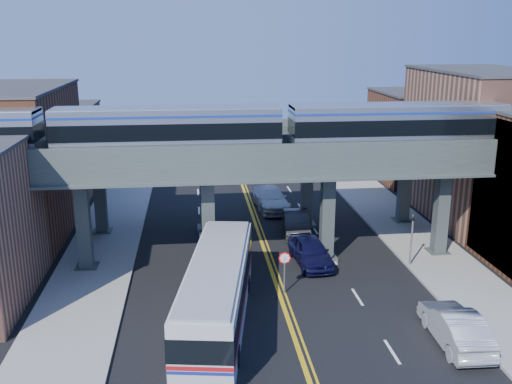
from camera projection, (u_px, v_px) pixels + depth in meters
ground at (287, 317)px, 31.08m from camera, size 120.00×120.00×0.00m
sidewalk_west at (100, 256)px, 39.39m from camera, size 5.00×70.00×0.16m
sidewalk_east at (420, 243)px, 41.86m from camera, size 5.00×70.00×0.16m
building_west_b at (11, 163)px, 42.92m from camera, size 8.00×14.00×11.00m
building_west_c at (53, 149)px, 55.77m from camera, size 8.00×10.00×8.00m
building_east_b at (479, 146)px, 46.75m from camera, size 8.00×14.00×12.00m
building_east_c at (417, 137)px, 59.60m from camera, size 8.00×10.00×9.00m
mural_panel at (510, 204)px, 35.18m from camera, size 0.10×9.50×9.50m
elevated_viaduct_near at (269, 169)px, 36.99m from camera, size 52.00×3.60×7.40m
elevated_viaduct_far at (257, 148)px, 43.69m from camera, size 52.00×3.60×7.40m
transit_train at (168, 130)px, 35.59m from camera, size 43.64×2.73×3.18m
stop_sign at (285, 266)px, 33.51m from camera, size 0.76×0.09×2.63m
traffic_signal at (412, 234)px, 37.19m from camera, size 0.15×0.18×4.10m
transit_bus at (217, 292)px, 30.12m from camera, size 4.95×13.48×3.40m
car_lane_a at (310, 251)px, 38.07m from camera, size 2.54×5.43×1.80m
car_lane_b at (296, 223)px, 43.76m from camera, size 2.35×5.46×1.75m
car_lane_c at (269, 198)px, 50.89m from camera, size 2.69×5.35×1.45m
car_lane_d at (271, 199)px, 50.10m from camera, size 3.12×6.50×1.83m
car_parked_curb at (455, 326)px, 28.28m from camera, size 2.16×5.65×1.84m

